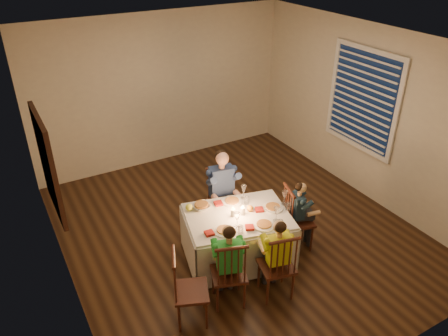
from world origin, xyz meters
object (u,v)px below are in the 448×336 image
dining_table (238,228)px  adult (222,226)px  chair_end (296,245)px  chair_adult (222,226)px  chair_near_right (274,293)px  child_teal (296,245)px  serving_bowl (201,206)px  chair_extra (193,318)px  child_yellow (274,293)px  child_green (228,300)px  chair_near_left (228,300)px

dining_table → adult: 0.84m
dining_table → chair_end: dining_table is taller
adult → chair_adult: bearing=9.3°
dining_table → chair_adult: 0.84m
chair_near_right → child_teal: size_ratio=0.93×
serving_bowl → chair_extra: bearing=-122.6°
child_yellow → serving_bowl: (-0.38, 1.10, 0.69)m
dining_table → chair_adult: size_ratio=1.61×
child_green → serving_bowl: size_ratio=4.87×
chair_end → child_teal: 0.00m
chair_end → child_yellow: (-0.76, -0.57, 0.00)m
adult → chair_end: bearing=-42.8°
chair_near_left → child_yellow: bearing=-177.9°
chair_adult → serving_bowl: serving_bowl is taller
chair_end → adult: adult is taller
dining_table → chair_end: bearing=1.6°
chair_near_right → chair_near_left: bearing=-3.7°
chair_extra → child_yellow: child_yellow is taller
chair_extra → chair_end: bearing=-53.8°
chair_extra → dining_table: bearing=-34.7°
chair_near_left → chair_near_right: 0.55m
chair_extra → child_teal: child_teal is taller
serving_bowl → child_yellow: bearing=-70.9°
adult → serving_bowl: (-0.48, -0.32, 0.69)m
chair_near_left → serving_bowl: serving_bowl is taller
dining_table → chair_adult: dining_table is taller
child_green → child_yellow: child_green is taller
chair_near_right → child_teal: (0.76, 0.57, 0.00)m
serving_bowl → chair_adult: bearing=33.9°
dining_table → chair_extra: 1.22m
chair_adult → chair_near_left: bearing=-107.2°
child_yellow → child_teal: (0.76, 0.57, 0.00)m
adult → chair_near_right: bearing=-84.6°
chair_near_left → chair_end: same height
dining_table → adult: bearing=90.1°
child_green → child_teal: bearing=-143.2°
chair_near_left → child_yellow: child_yellow is taller
child_green → chair_extra: bearing=23.0°
chair_adult → chair_extra: chair_extra is taller
chair_near_left → chair_end: (1.29, 0.41, 0.00)m
dining_table → chair_extra: dining_table is taller
child_yellow → child_teal: bearing=-129.8°
chair_end → chair_adult: bearing=54.1°
chair_near_right → child_yellow: 0.00m
child_yellow → serving_bowl: serving_bowl is taller
chair_adult → dining_table: bearing=-94.1°
chair_extra → child_yellow: (1.00, -0.13, 0.00)m
child_green → serving_bowl: bearing=-80.0°
chair_adult → chair_near_right: (-0.10, -1.42, 0.00)m
chair_extra → serving_bowl: size_ratio=4.18×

